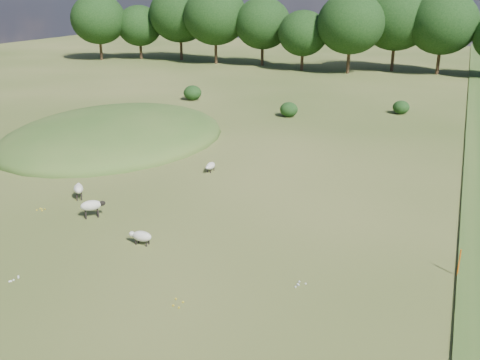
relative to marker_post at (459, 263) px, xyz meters
The scene contains 9 objects.
ground 24.85m from the marker_post, 123.20° to the left, with size 160.00×160.00×0.00m, color #314B17.
mound 28.63m from the marker_post, 153.46° to the left, with size 16.00×20.00×4.00m, color #33561E.
treeline 58.41m from the marker_post, 104.62° to the left, with size 96.28×14.66×11.70m.
shrubs 33.39m from the marker_post, 123.01° to the left, with size 22.86×6.76×1.54m.
marker_post is the anchor object (origin of this frame).
sheep_0 17.53m from the marker_post, behind, with size 1.19×1.16×0.92m.
sheep_1 13.72m from the marker_post, 169.60° to the right, with size 1.15×0.54×0.66m.
sheep_2 19.85m from the marker_post, behind, with size 1.00×1.14×0.84m.
sheep_3 17.08m from the marker_post, 151.66° to the left, with size 0.48×1.05×0.61m.
Camera 1 is at (12.75, -21.98, 11.06)m, focal length 40.00 mm.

